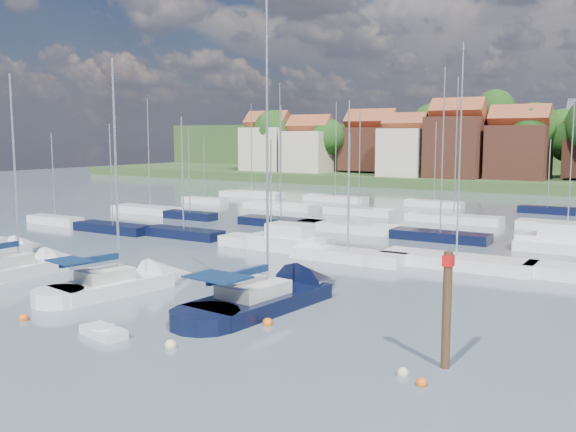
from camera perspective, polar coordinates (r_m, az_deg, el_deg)
The scene contains 15 objects.
ground at distance 68.05m, azimuth 12.91°, elevation -0.89°, with size 260.00×260.00×0.00m, color #3F4C55.
sailboat_left at distance 47.13m, azimuth -22.02°, elevation -4.35°, with size 2.85×10.64×14.49m.
sailboat_centre at distance 40.55m, azimuth -13.81°, elevation -5.85°, with size 4.79×11.34×14.98m.
sailboat_navy at distance 36.55m, azimuth -0.52°, elevation -7.08°, with size 4.91×13.76×18.57m.
sailboat_far at distance 54.89m, azimuth -24.13°, elevation -2.90°, with size 3.44×9.23×12.06m.
tender at distance 31.73m, azimuth -16.09°, elevation -9.87°, with size 2.63×1.59×0.53m.
timber_piling at distance 26.94m, azimuth 13.87°, elevation -9.99°, with size 0.40×0.40×7.05m.
buoy_b at distance 35.72m, azimuth -22.44°, elevation -8.56°, with size 0.49×0.49×0.49m, color #D85914.
buoy_c at distance 39.12m, azimuth -19.78°, elevation -7.08°, with size 0.53×0.53×0.53m, color #D85914.
buoy_d at distance 29.50m, azimuth -10.39°, elevation -11.43°, with size 0.53×0.53×0.53m, color beige.
buoy_e at distance 38.30m, azimuth -1.86°, elevation -6.96°, with size 0.46×0.46×0.46m, color #D85914.
buoy_f at distance 26.30m, azimuth 10.17°, elevation -13.77°, with size 0.46×0.46×0.46m, color beige.
buoy_g at distance 25.45m, azimuth 11.77°, elevation -14.55°, with size 0.44×0.44×0.44m, color #D85914.
buoy_h at distance 32.29m, azimuth -1.81°, elevation -9.66°, with size 0.53×0.53×0.53m, color #D85914.
marina_field at distance 62.83m, azimuth 13.13°, elevation -1.16°, with size 79.62×41.41×15.93m.
Camera 1 is at (21.72, -23.81, 9.36)m, focal length 40.00 mm.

